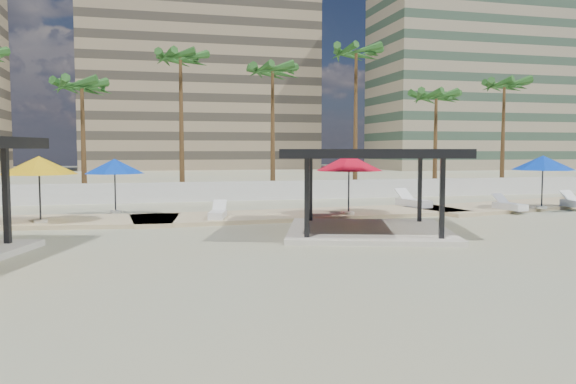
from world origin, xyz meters
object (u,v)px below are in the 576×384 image
object	(u,v)px
pavilion_central	(369,183)
lounger_c	(509,206)
lounger_b	(413,202)
umbrella_c	(349,163)
lounger_a	(218,214)

from	to	relation	value
pavilion_central	lounger_c	size ratio (longest dim) A/B	3.88
lounger_b	pavilion_central	bearing A→B (deg)	133.25
lounger_c	lounger_b	bearing A→B (deg)	51.88
umbrella_c	lounger_c	size ratio (longest dim) A/B	1.81
pavilion_central	lounger_a	xyz separation A→B (m)	(-5.11, 4.80, -1.54)
pavilion_central	lounger_c	xyz separation A→B (m)	(9.50, 4.64, -1.54)
pavilion_central	lounger_a	bearing A→B (deg)	155.09
lounger_a	lounger_c	xyz separation A→B (m)	(14.60, -0.16, 0.01)
pavilion_central	lounger_b	xyz separation A→B (m)	(5.53, 7.27, -1.50)
umbrella_c	lounger_b	size ratio (longest dim) A/B	1.50
pavilion_central	lounger_c	world-z (taller)	pavilion_central
pavilion_central	umbrella_c	bearing A→B (deg)	97.04
umbrella_c	lounger_b	distance (m)	5.75
umbrella_c	lounger_b	xyz separation A→B (m)	(4.61, 2.67, -2.17)
lounger_a	lounger_c	distance (m)	14.61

